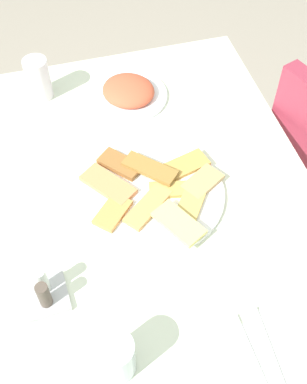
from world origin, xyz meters
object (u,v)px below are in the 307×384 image
(fork, at_px, (253,360))
(spoon, at_px, (270,355))
(soda_can, at_px, (38,79))
(pide_platter, at_px, (154,192))
(condiment_caddy, at_px, (44,292))
(salad_plate_greens, at_px, (129,92))
(drinking_glass, at_px, (116,357))
(paper_napkin, at_px, (261,358))
(dining_table, at_px, (153,223))

(fork, distance_m, spoon, 0.04)
(soda_can, distance_m, fork, 0.91)
(pide_platter, xyz_separation_m, condiment_caddy, (0.20, -0.29, 0.02))
(salad_plate_greens, xyz_separation_m, fork, (0.79, 0.06, -0.01))
(fork, xyz_separation_m, spoon, (0.00, 0.04, 0.00))
(drinking_glass, xyz_separation_m, condiment_caddy, (-0.18, -0.11, -0.03))
(paper_napkin, xyz_separation_m, spoon, (0.00, 0.02, 0.00))
(pide_platter, bearing_deg, fork, 10.19)
(pide_platter, relative_size, fork, 1.87)
(pide_platter, bearing_deg, condiment_caddy, -55.05)
(fork, relative_size, spoon, 0.94)
(paper_napkin, bearing_deg, condiment_caddy, -121.71)
(pide_platter, height_order, condiment_caddy, condiment_caddy)
(dining_table, height_order, pide_platter, pide_platter)
(salad_plate_greens, height_order, drinking_glass, drinking_glass)
(dining_table, relative_size, pide_platter, 3.27)
(spoon, bearing_deg, salad_plate_greens, -170.91)
(dining_table, bearing_deg, condiment_caddy, -57.57)
(drinking_glass, height_order, paper_napkin, drinking_glass)
(salad_plate_greens, relative_size, soda_can, 1.79)
(salad_plate_greens, bearing_deg, pide_platter, -3.75)
(dining_table, xyz_separation_m, pide_platter, (-0.02, 0.01, 0.10))
(drinking_glass, xyz_separation_m, spoon, (0.06, 0.29, -0.05))
(spoon, xyz_separation_m, condiment_caddy, (-0.24, -0.40, 0.02))
(soda_can, height_order, fork, soda_can)
(paper_napkin, bearing_deg, drinking_glass, -102.32)
(pide_platter, relative_size, soda_can, 2.86)
(salad_plate_greens, distance_m, condiment_caddy, 0.63)
(spoon, bearing_deg, paper_napkin, -87.52)
(pide_platter, distance_m, condiment_caddy, 0.35)
(dining_table, bearing_deg, spoon, 16.40)
(spoon, distance_m, condiment_caddy, 0.47)
(salad_plate_greens, height_order, soda_can, soda_can)
(drinking_glass, distance_m, paper_napkin, 0.28)
(dining_table, relative_size, drinking_glass, 10.87)
(dining_table, bearing_deg, soda_can, -155.17)
(paper_napkin, bearing_deg, salad_plate_greens, -174.68)
(soda_can, relative_size, spoon, 0.62)
(soda_can, xyz_separation_m, drinking_glass, (0.80, 0.04, -0.01))
(condiment_caddy, bearing_deg, spoon, 59.45)
(spoon, relative_size, condiment_caddy, 2.08)
(condiment_caddy, bearing_deg, paper_napkin, 58.29)
(paper_napkin, bearing_deg, fork, -90.00)
(dining_table, relative_size, soda_can, 9.35)
(salad_plate_greens, height_order, fork, salad_plate_greens)
(fork, bearing_deg, drinking_glass, -105.18)
(soda_can, xyz_separation_m, condiment_caddy, (0.62, -0.07, -0.03))
(pide_platter, relative_size, spoon, 1.77)
(soda_can, distance_m, spoon, 0.92)
(pide_platter, bearing_deg, salad_plate_greens, 176.25)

